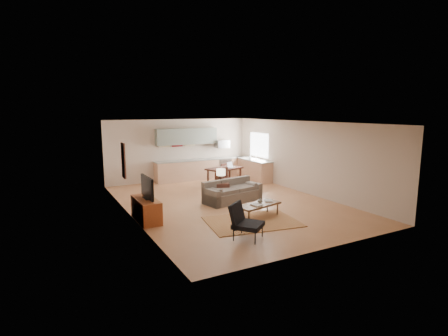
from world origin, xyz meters
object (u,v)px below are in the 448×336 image
coffee_table (259,211)px  tv_credenza (146,210)px  sofa (233,191)px  console_table (221,192)px  armchair (248,222)px  dining_table (224,177)px

coffee_table → tv_credenza: tv_credenza is taller
sofa → console_table: sofa is taller
armchair → tv_credenza: size_ratio=0.63×
sofa → tv_credenza: bearing=-178.9°
armchair → tv_credenza: (-1.78, 2.58, -0.12)m
coffee_table → console_table: size_ratio=2.21×
armchair → dining_table: (2.38, 5.64, -0.06)m
armchair → sofa: bearing=28.4°
tv_credenza → dining_table: bearing=36.3°
sofa → armchair: 3.53m
console_table → dining_table: dining_table is taller
sofa → dining_table: dining_table is taller
tv_credenza → console_table: bearing=17.6°
sofa → tv_credenza: size_ratio=1.55×
console_table → tv_credenza: bearing=-143.8°
dining_table → console_table: bearing=-138.5°
sofa → dining_table: bearing=57.4°
tv_credenza → console_table: 3.00m
sofa → armchair: armchair is taller
coffee_table → armchair: (-1.17, -1.29, 0.23)m
armchair → dining_table: 6.12m
sofa → armchair: size_ratio=2.44×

